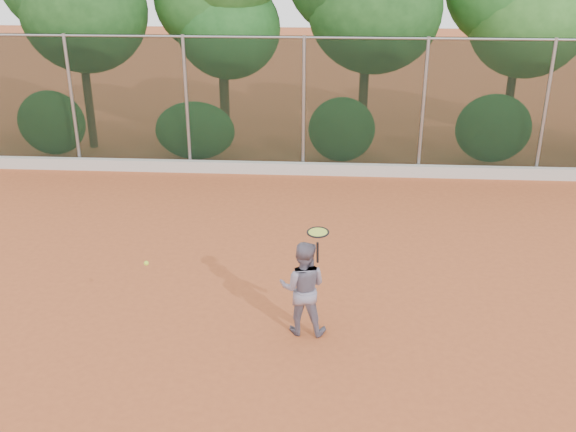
{
  "coord_description": "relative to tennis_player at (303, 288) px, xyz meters",
  "views": [
    {
      "loc": [
        0.66,
        -9.05,
        5.48
      ],
      "look_at": [
        0.0,
        1.0,
        1.25
      ],
      "focal_mm": 40.0,
      "sensor_mm": 36.0,
      "label": 1
    }
  ],
  "objects": [
    {
      "name": "ground",
      "position": [
        -0.33,
        0.59,
        -0.75
      ],
      "size": [
        80.0,
        80.0,
        0.0
      ],
      "primitive_type": "plane",
      "color": "#B15329",
      "rests_on": "ground"
    },
    {
      "name": "tennis_racket",
      "position": [
        0.21,
        -0.13,
        0.95
      ],
      "size": [
        0.39,
        0.4,
        0.54
      ],
      "color": "black",
      "rests_on": "ground"
    },
    {
      "name": "tennis_player",
      "position": [
        0.0,
        0.0,
        0.0
      ],
      "size": [
        0.78,
        0.63,
        1.51
      ],
      "primitive_type": "imported",
      "rotation": [
        0.0,
        0.0,
        3.06
      ],
      "color": "slate",
      "rests_on": "ground"
    },
    {
      "name": "tennis_ball_in_flight",
      "position": [
        -2.2,
        -0.53,
        0.61
      ],
      "size": [
        0.07,
        0.07,
        0.07
      ],
      "color": "#CDEB35",
      "rests_on": "ground"
    },
    {
      "name": "chainlink_fence",
      "position": [
        -0.33,
        7.59,
        1.11
      ],
      "size": [
        24.09,
        0.09,
        3.5
      ],
      "color": "black",
      "rests_on": "ground"
    },
    {
      "name": "concrete_curb",
      "position": [
        -0.33,
        7.41,
        -0.6
      ],
      "size": [
        24.0,
        0.2,
        0.3
      ],
      "primitive_type": "cube",
      "color": "beige",
      "rests_on": "ground"
    }
  ]
}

